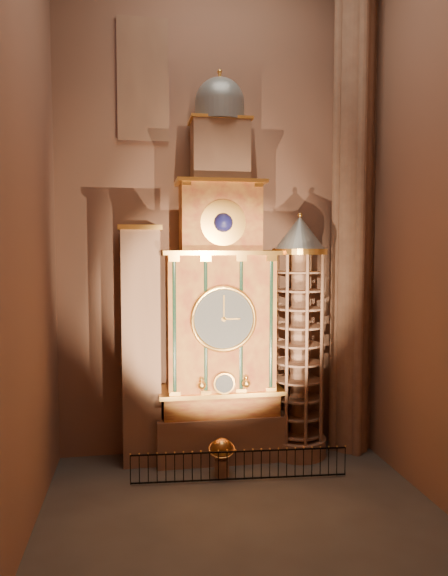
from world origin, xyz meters
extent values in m
plane|color=#383330|center=(0.00, 0.00, 0.00)|extent=(14.00, 14.00, 0.00)
plane|color=#885949|center=(0.00, 6.00, 11.00)|extent=(22.00, 0.00, 22.00)
plane|color=#885949|center=(-7.00, 0.00, 11.00)|extent=(0.00, 22.00, 22.00)
plane|color=#885949|center=(7.00, 0.00, 11.00)|extent=(0.00, 22.00, 22.00)
cube|color=#8C634C|center=(0.00, 5.00, 1.00)|extent=(5.60, 2.20, 2.00)
cube|color=maroon|center=(0.00, 5.00, 2.50)|extent=(5.00, 2.00, 1.00)
cube|color=#FFB64B|center=(0.00, 4.95, 3.05)|extent=(5.40, 2.30, 0.18)
cube|color=maroon|center=(0.00, 5.00, 6.00)|extent=(4.60, 2.00, 6.00)
cylinder|color=black|center=(-2.05, 4.14, 6.00)|extent=(0.32, 0.32, 5.60)
cylinder|color=black|center=(-0.75, 4.14, 6.00)|extent=(0.32, 0.32, 5.60)
cylinder|color=black|center=(0.75, 4.14, 6.00)|extent=(0.32, 0.32, 5.60)
cylinder|color=black|center=(2.05, 4.14, 6.00)|extent=(0.32, 0.32, 5.60)
cube|color=#FFB64B|center=(0.00, 4.95, 9.05)|extent=(5.00, 2.25, 0.18)
cylinder|color=#2D3033|center=(0.00, 3.99, 6.30)|extent=(2.60, 0.12, 2.60)
torus|color=#FFB64B|center=(0.00, 3.94, 6.30)|extent=(2.80, 0.16, 2.80)
cylinder|color=#FFB64B|center=(0.00, 3.84, 3.60)|extent=(0.90, 0.10, 0.90)
sphere|color=#FFB64B|center=(-0.95, 3.89, 3.55)|extent=(0.36, 0.36, 0.36)
sphere|color=#FFB64B|center=(0.95, 3.89, 3.55)|extent=(0.36, 0.36, 0.36)
cube|color=maroon|center=(0.00, 5.00, 10.50)|extent=(3.40, 1.80, 3.00)
sphere|color=#0E0D45|center=(0.00, 4.09, 10.30)|extent=(0.80, 0.80, 0.80)
cube|color=#FFB64B|center=(0.00, 4.95, 12.05)|extent=(3.80, 2.00, 0.15)
cube|color=#8C634C|center=(0.00, 5.00, 13.30)|extent=(2.40, 1.60, 2.60)
sphere|color=slate|center=(0.00, 5.00, 15.40)|extent=(2.10, 2.10, 2.10)
cylinder|color=#FFB64B|center=(0.00, 5.00, 16.30)|extent=(0.14, 0.14, 0.80)
cube|color=#8C634C|center=(-3.40, 5.00, 5.00)|extent=(1.60, 1.40, 10.00)
cube|color=#FFB64B|center=(-3.40, 4.58, 3.00)|extent=(1.35, 0.10, 2.10)
cube|color=#492213|center=(-3.40, 4.52, 3.00)|extent=(1.05, 0.04, 1.75)
cube|color=#FFB64B|center=(-3.40, 4.58, 5.60)|extent=(1.35, 0.10, 2.10)
cube|color=#492213|center=(-3.40, 4.52, 5.60)|extent=(1.05, 0.04, 1.75)
cube|color=#FFB64B|center=(-3.40, 4.58, 8.20)|extent=(1.35, 0.10, 2.10)
cube|color=#492213|center=(-3.40, 4.52, 8.20)|extent=(1.05, 0.04, 1.75)
cube|color=#FFB64B|center=(-3.40, 5.00, 10.10)|extent=(1.80, 1.60, 0.20)
cylinder|color=#8C634C|center=(3.50, 4.70, 0.40)|extent=(2.50, 2.50, 0.80)
cylinder|color=#8C634C|center=(3.50, 4.70, 4.90)|extent=(0.70, 0.70, 8.20)
cylinder|color=#FFB64B|center=(3.50, 4.70, 9.10)|extent=(2.40, 2.40, 0.25)
cone|color=slate|center=(3.50, 4.70, 9.90)|extent=(2.30, 2.30, 1.50)
sphere|color=#FFB64B|center=(3.50, 4.70, 10.70)|extent=(0.20, 0.20, 0.20)
cylinder|color=#8C634C|center=(6.10, 5.00, 11.00)|extent=(1.60, 1.60, 22.00)
cylinder|color=#8C634C|center=(6.90, 5.00, 11.00)|extent=(0.44, 0.44, 22.00)
cylinder|color=#8C634C|center=(5.30, 5.00, 11.00)|extent=(0.44, 0.44, 22.00)
cylinder|color=#8C634C|center=(6.10, 5.80, 11.00)|extent=(0.44, 0.44, 22.00)
cylinder|color=#8C634C|center=(6.10, 4.20, 11.00)|extent=(0.44, 0.44, 22.00)
cube|color=navy|center=(-3.20, 5.94, 16.50)|extent=(2.00, 0.10, 5.00)
cube|color=#8C634C|center=(-3.20, 5.88, 16.50)|extent=(2.20, 0.06, 5.20)
cylinder|color=#8C634C|center=(-0.24, 3.04, 0.34)|extent=(0.59, 0.59, 0.68)
sphere|color=#B87634|center=(-0.24, 3.04, 1.12)|extent=(0.88, 0.88, 0.88)
torus|color=#B87634|center=(-0.24, 3.04, 1.12)|extent=(1.20, 1.14, 0.47)
cube|color=black|center=(0.40, 2.42, 1.21)|extent=(8.56, 0.63, 0.05)
cube|color=black|center=(0.40, 2.42, 0.10)|extent=(8.56, 0.63, 0.05)
camera|label=1|loc=(-3.47, -16.97, 9.08)|focal=32.00mm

